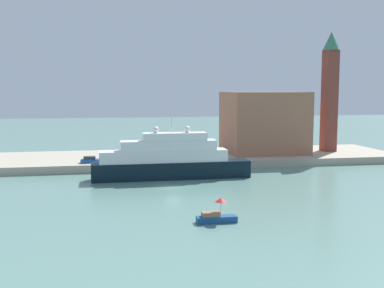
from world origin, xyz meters
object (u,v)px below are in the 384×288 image
at_px(mooring_bollard, 176,160).
at_px(bell_tower, 330,87).
at_px(small_motorboat, 216,216).
at_px(person_figure, 117,158).
at_px(harbor_building, 264,122).
at_px(large_yacht, 169,160).
at_px(parked_car, 90,160).

bearing_deg(mooring_bollard, bell_tower, 15.18).
distance_m(small_motorboat, person_figure, 43.12).
relative_size(small_motorboat, bell_tower, 0.18).
bearing_deg(person_figure, bell_tower, 8.49).
relative_size(person_figure, mooring_bollard, 2.12).
bearing_deg(small_motorboat, harbor_building, 64.85).
distance_m(small_motorboat, harbor_building, 56.21).
bearing_deg(small_motorboat, bell_tower, 51.26).
distance_m(large_yacht, harbor_building, 33.14).
relative_size(large_yacht, person_figure, 17.46).
bearing_deg(harbor_building, bell_tower, -4.12).
relative_size(small_motorboat, mooring_bollard, 6.39).
xyz_separation_m(small_motorboat, parked_car, (-16.10, 41.09, 1.32)).
height_order(person_figure, mooring_bollard, person_figure).
xyz_separation_m(large_yacht, small_motorboat, (1.63, -29.60, -2.57)).
distance_m(small_motorboat, parked_car, 44.15).
distance_m(harbor_building, mooring_bollard, 26.29).
height_order(large_yacht, harbor_building, harbor_building).
distance_m(harbor_building, bell_tower, 17.86).
bearing_deg(parked_car, person_figure, 6.97).
bearing_deg(person_figure, harbor_building, 14.12).
relative_size(parked_car, mooring_bollard, 5.03).
distance_m(parked_car, person_figure, 5.46).
xyz_separation_m(small_motorboat, bell_tower, (39.51, 49.25, 15.94)).
relative_size(small_motorboat, parked_car, 1.27).
bearing_deg(harbor_building, mooring_bollard, -152.89).
xyz_separation_m(bell_tower, parked_car, (-55.61, -8.15, -14.62)).
height_order(small_motorboat, bell_tower, bell_tower).
height_order(small_motorboat, mooring_bollard, small_motorboat).
bearing_deg(harbor_building, small_motorboat, -115.15).
xyz_separation_m(harbor_building, person_figure, (-34.33, -8.63, -6.28)).
bearing_deg(mooring_bollard, harbor_building, 27.11).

